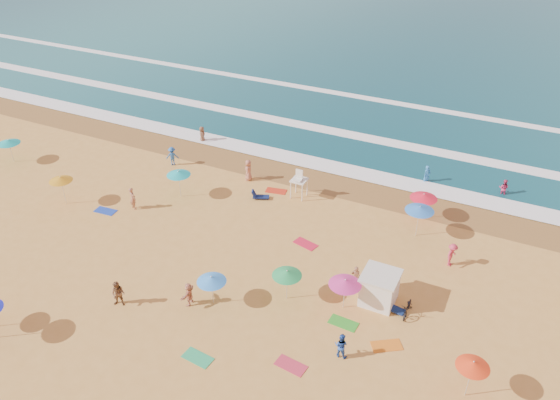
% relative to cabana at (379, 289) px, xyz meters
% --- Properties ---
extents(ground, '(220.00, 220.00, 0.00)m').
position_rel_cabana_xyz_m(ground, '(-6.74, -0.22, -1.00)').
color(ground, gold).
rests_on(ground, ground).
extents(ocean, '(220.00, 140.00, 0.18)m').
position_rel_cabana_xyz_m(ocean, '(-6.74, 83.78, -1.00)').
color(ocean, '#0C4756').
rests_on(ocean, ground).
extents(wet_sand, '(220.00, 220.00, 0.00)m').
position_rel_cabana_xyz_m(wet_sand, '(-6.74, 12.28, -0.99)').
color(wet_sand, olive).
rests_on(wet_sand, ground).
extents(surf_foam, '(200.00, 18.70, 0.05)m').
position_rel_cabana_xyz_m(surf_foam, '(-6.74, 21.10, -0.90)').
color(surf_foam, white).
rests_on(surf_foam, ground).
extents(cabana, '(2.00, 2.00, 2.00)m').
position_rel_cabana_xyz_m(cabana, '(0.00, 0.00, 0.00)').
color(cabana, white).
rests_on(cabana, ground).
extents(cabana_roof, '(2.20, 2.20, 0.12)m').
position_rel_cabana_xyz_m(cabana_roof, '(0.00, 0.00, 1.06)').
color(cabana_roof, silver).
rests_on(cabana_roof, cabana).
extents(bicycle, '(0.66, 1.81, 0.95)m').
position_rel_cabana_xyz_m(bicycle, '(1.90, -0.30, -0.53)').
color(bicycle, black).
rests_on(bicycle, ground).
extents(lifeguard_stand, '(1.20, 1.20, 2.10)m').
position_rel_cabana_xyz_m(lifeguard_stand, '(-9.47, 9.06, 0.05)').
color(lifeguard_stand, white).
rests_on(lifeguard_stand, ground).
extents(beach_umbrellas, '(61.65, 25.21, 0.79)m').
position_rel_cabana_xyz_m(beach_umbrellas, '(-6.00, -0.44, 1.08)').
color(beach_umbrellas, '#FC1A3C').
rests_on(beach_umbrellas, ground).
extents(loungers, '(48.63, 24.58, 0.34)m').
position_rel_cabana_xyz_m(loungers, '(1.10, -4.05, -0.83)').
color(loungers, '#0E184A').
rests_on(loungers, ground).
extents(towels, '(51.25, 23.83, 0.03)m').
position_rel_cabana_xyz_m(towels, '(-4.95, -1.84, -0.98)').
color(towels, red).
rests_on(towels, ground).
extents(beachgoers, '(49.43, 24.80, 2.10)m').
position_rel_cabana_xyz_m(beachgoers, '(-7.77, 5.40, -0.22)').
color(beachgoers, '#B72D59').
rests_on(beachgoers, ground).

